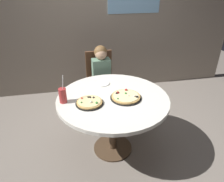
{
  "coord_description": "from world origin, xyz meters",
  "views": [
    {
      "loc": [
        -0.4,
        -1.96,
        1.91
      ],
      "look_at": [
        0.0,
        0.05,
        0.8
      ],
      "focal_mm": 33.63,
      "sensor_mm": 36.0,
      "label": 1
    }
  ],
  "objects_px": {
    "soda_cup": "(63,95)",
    "diner_child": "(103,87)",
    "plate_small": "(102,83)",
    "dining_table": "(113,104)",
    "pizza_veggie": "(90,102)",
    "chair_wooden": "(100,79)",
    "pizza_cheese": "(126,97)"
  },
  "relations": [
    {
      "from": "chair_wooden",
      "to": "plate_small",
      "type": "height_order",
      "value": "chair_wooden"
    },
    {
      "from": "chair_wooden",
      "to": "diner_child",
      "type": "xyz_separation_m",
      "value": [
        0.01,
        -0.18,
        -0.05
      ]
    },
    {
      "from": "diner_child",
      "to": "soda_cup",
      "type": "xyz_separation_m",
      "value": [
        -0.54,
        -0.77,
        0.35
      ]
    },
    {
      "from": "pizza_veggie",
      "to": "pizza_cheese",
      "type": "xyz_separation_m",
      "value": [
        0.4,
        0.04,
        0.0
      ]
    },
    {
      "from": "soda_cup",
      "to": "plate_small",
      "type": "xyz_separation_m",
      "value": [
        0.47,
        0.34,
        -0.08
      ]
    },
    {
      "from": "chair_wooden",
      "to": "pizza_veggie",
      "type": "bearing_deg",
      "value": -104.16
    },
    {
      "from": "pizza_veggie",
      "to": "dining_table",
      "type": "bearing_deg",
      "value": 18.07
    },
    {
      "from": "chair_wooden",
      "to": "diner_child",
      "type": "height_order",
      "value": "diner_child"
    },
    {
      "from": "chair_wooden",
      "to": "pizza_veggie",
      "type": "xyz_separation_m",
      "value": [
        -0.26,
        -1.04,
        0.24
      ]
    },
    {
      "from": "soda_cup",
      "to": "plate_small",
      "type": "relative_size",
      "value": 1.71
    },
    {
      "from": "dining_table",
      "to": "chair_wooden",
      "type": "xyz_separation_m",
      "value": [
        -0.0,
        0.96,
        -0.13
      ]
    },
    {
      "from": "pizza_cheese",
      "to": "soda_cup",
      "type": "bearing_deg",
      "value": 175.5
    },
    {
      "from": "soda_cup",
      "to": "diner_child",
      "type": "bearing_deg",
      "value": 55.06
    },
    {
      "from": "plate_small",
      "to": "diner_child",
      "type": "bearing_deg",
      "value": 81.09
    },
    {
      "from": "pizza_veggie",
      "to": "soda_cup",
      "type": "relative_size",
      "value": 0.95
    },
    {
      "from": "chair_wooden",
      "to": "pizza_cheese",
      "type": "relative_size",
      "value": 2.78
    },
    {
      "from": "diner_child",
      "to": "plate_small",
      "type": "relative_size",
      "value": 6.01
    },
    {
      "from": "dining_table",
      "to": "pizza_veggie",
      "type": "distance_m",
      "value": 0.3
    },
    {
      "from": "plate_small",
      "to": "pizza_cheese",
      "type": "bearing_deg",
      "value": -63.49
    },
    {
      "from": "pizza_cheese",
      "to": "diner_child",
      "type": "bearing_deg",
      "value": 99.1
    },
    {
      "from": "soda_cup",
      "to": "dining_table",
      "type": "bearing_deg",
      "value": -0.48
    },
    {
      "from": "chair_wooden",
      "to": "plate_small",
      "type": "distance_m",
      "value": 0.65
    },
    {
      "from": "chair_wooden",
      "to": "pizza_veggie",
      "type": "distance_m",
      "value": 1.1
    },
    {
      "from": "dining_table",
      "to": "pizza_cheese",
      "type": "xyz_separation_m",
      "value": [
        0.13,
        -0.05,
        0.11
      ]
    },
    {
      "from": "pizza_veggie",
      "to": "pizza_cheese",
      "type": "distance_m",
      "value": 0.4
    },
    {
      "from": "diner_child",
      "to": "pizza_cheese",
      "type": "relative_size",
      "value": 3.17
    },
    {
      "from": "dining_table",
      "to": "chair_wooden",
      "type": "relative_size",
      "value": 1.3
    },
    {
      "from": "dining_table",
      "to": "plate_small",
      "type": "xyz_separation_m",
      "value": [
        -0.06,
        0.35,
        0.1
      ]
    },
    {
      "from": "diner_child",
      "to": "soda_cup",
      "type": "bearing_deg",
      "value": -124.94
    },
    {
      "from": "pizza_veggie",
      "to": "plate_small",
      "type": "relative_size",
      "value": 1.62
    },
    {
      "from": "chair_wooden",
      "to": "soda_cup",
      "type": "xyz_separation_m",
      "value": [
        -0.53,
        -0.95,
        0.3
      ]
    },
    {
      "from": "pizza_cheese",
      "to": "soda_cup",
      "type": "height_order",
      "value": "soda_cup"
    }
  ]
}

